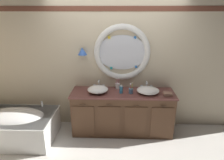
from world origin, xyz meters
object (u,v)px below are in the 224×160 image
Objects in this scene: sink_basin_left at (98,89)px; soap_dispenser at (121,90)px; toothbrush_holder_right at (131,90)px; bathtub at (15,125)px; toothbrush_holder_left at (118,86)px; sink_basin_right at (148,90)px; folded_hand_towel at (168,94)px.

soap_dispenser is (0.43, -0.01, 0.01)m from sink_basin_left.
soap_dispenser is (-0.18, 0.01, 0.01)m from toothbrush_holder_right.
bathtub is 9.12× the size of soap_dispenser.
toothbrush_holder_left is 0.23m from soap_dispenser.
bathtub is at bearing -172.88° from sink_basin_right.
folded_hand_towel is (0.66, -0.07, -0.03)m from toothbrush_holder_right.
sink_basin_right is (0.93, 0.00, -0.01)m from sink_basin_left.
sink_basin_left reaches higher than folded_hand_towel.
soap_dispenser is at bearing 174.96° from folded_hand_towel.
toothbrush_holder_left is (1.88, 0.51, 0.60)m from bathtub.
toothbrush_holder_left reaches higher than sink_basin_right.
toothbrush_holder_right reaches higher than soap_dispenser.
toothbrush_holder_right is (0.62, -0.02, -0.01)m from sink_basin_left.
sink_basin_right is 0.60m from toothbrush_holder_left.
sink_basin_left is (1.51, 0.31, 0.60)m from bathtub.
toothbrush_holder_left reaches higher than toothbrush_holder_right.
toothbrush_holder_left reaches higher than bathtub.
sink_basin_right is 0.36m from folded_hand_towel.
toothbrush_holder_left is at bearing 137.46° from toothbrush_holder_right.
sink_basin_right is 0.50m from soap_dispenser.
folded_hand_towel is (2.79, 0.22, 0.56)m from bathtub.
sink_basin_left is at bearing 176.24° from folded_hand_towel.
bathtub is at bearing -172.31° from toothbrush_holder_right.
soap_dispenser is (1.95, 0.30, 0.61)m from bathtub.
sink_basin_right is at bearing 3.24° from toothbrush_holder_right.
sink_basin_right is (2.44, 0.31, 0.59)m from bathtub.
toothbrush_holder_left reaches higher than sink_basin_left.
sink_basin_right is at bearing 1.12° from soap_dispenser.
bathtub is 9.06× the size of folded_hand_towel.
soap_dispenser is at bearing -178.88° from sink_basin_right.
toothbrush_holder_left is at bearing 159.58° from sink_basin_right.
toothbrush_holder_right is (-0.32, -0.02, -0.00)m from sink_basin_right.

